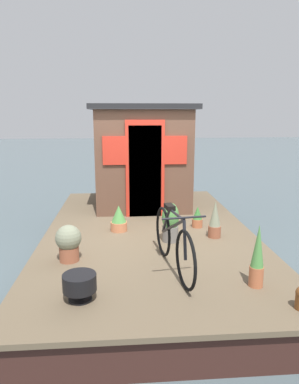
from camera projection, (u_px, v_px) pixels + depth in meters
ground_plane at (149, 258)px, 5.99m from camera, size 60.00×60.00×0.00m
houseboat_deck at (149, 244)px, 5.93m from camera, size 5.77×3.38×0.51m
houseboat_cabin at (142, 155)px, 7.37m from camera, size 2.07×2.04×2.08m
bicycle at (173, 241)px, 4.31m from camera, size 1.64×0.50×0.81m
potted_plant_geranium at (69, 242)px, 4.61m from camera, size 0.34×0.34×0.49m
potted_plant_sage at (119, 219)px, 5.81m from camera, size 0.27×0.27×0.43m
potted_plant_ivy at (197, 217)px, 6.00m from camera, size 0.18×0.18×0.36m
potted_plant_succulent at (170, 222)px, 5.31m from camera, size 0.26×0.26×0.60m
potted_plant_basil at (215, 220)px, 5.49m from camera, size 0.20×0.20×0.58m
potted_plant_mint at (257, 257)px, 3.90m from camera, size 0.16×0.16×0.73m
charcoal_grill at (80, 283)px, 3.64m from camera, size 0.35×0.35×0.29m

